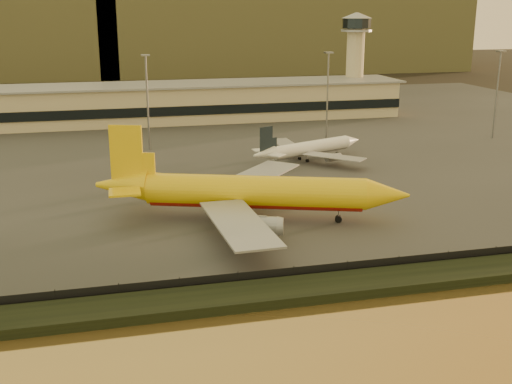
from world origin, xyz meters
TOP-DOWN VIEW (x-y plane):
  - ground at (0.00, 0.00)m, footprint 900.00×900.00m
  - embankment at (0.00, -17.00)m, footprint 320.00×7.00m
  - tarmac at (0.00, 95.00)m, footprint 320.00×220.00m
  - perimeter_fence at (0.00, -13.00)m, footprint 300.00×0.05m
  - terminal_building at (-14.52, 125.55)m, footprint 202.00×25.00m
  - control_tower at (70.00, 131.00)m, footprint 11.20×11.20m
  - apron_light_masts at (15.00, 75.00)m, footprint 152.20×12.20m
  - distant_hills at (-20.74, 340.00)m, footprint 470.00×160.00m
  - dhl_cargo_jet at (2.46, 15.35)m, footprint 55.20×52.46m
  - white_narrowbody_jet at (28.13, 57.99)m, footprint 33.27×31.41m
  - gse_vehicle_yellow at (17.17, 23.00)m, footprint 4.73×3.20m
  - gse_vehicle_white at (-8.25, 34.24)m, footprint 4.70×3.04m

SIDE VIEW (x-z plane):
  - ground at x=0.00m, z-range 0.00..0.00m
  - tarmac at x=0.00m, z-range 0.00..0.20m
  - embankment at x=0.00m, z-range 0.00..1.40m
  - gse_vehicle_white at x=-8.25m, z-range 0.20..2.15m
  - gse_vehicle_yellow at x=17.17m, z-range 0.20..2.15m
  - perimeter_fence at x=0.00m, z-range 0.20..2.40m
  - white_narrowbody_jet at x=28.13m, z-range -1.81..8.18m
  - dhl_cargo_jet at x=2.46m, z-range -3.22..13.76m
  - terminal_building at x=-14.52m, z-range -0.05..12.55m
  - apron_light_masts at x=15.00m, z-range 3.00..28.40m
  - control_tower at x=70.00m, z-range 3.91..39.41m
  - distant_hills at x=-20.74m, z-range -3.61..66.39m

